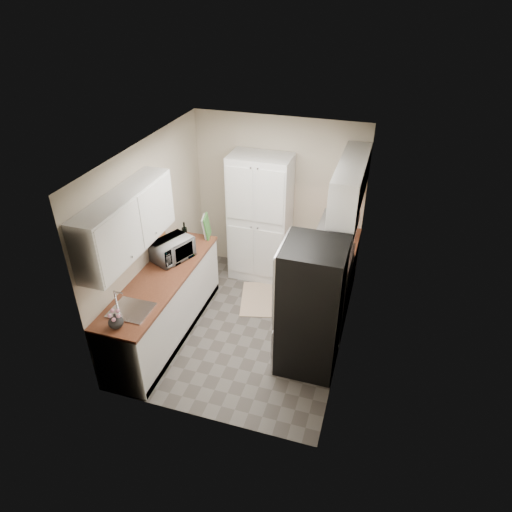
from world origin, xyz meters
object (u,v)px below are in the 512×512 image
at_px(electric_range, 323,295).
at_px(wine_bottle, 185,233).
at_px(pantry_cabinet, 260,219).
at_px(microwave, 172,250).
at_px(toaster_oven, 337,231).
at_px(refrigerator, 311,308).

xyz_separation_m(electric_range, wine_bottle, (-2.02, 0.06, 0.59)).
relative_size(pantry_cabinet, wine_bottle, 6.85).
bearing_deg(microwave, toaster_oven, -35.44).
bearing_deg(microwave, refrigerator, -79.05).
relative_size(refrigerator, wine_bottle, 5.82).
bearing_deg(wine_bottle, microwave, -86.34).
bearing_deg(microwave, pantry_cabinet, -9.19).
bearing_deg(refrigerator, microwave, 168.22).
distance_m(refrigerator, wine_bottle, 2.18).
bearing_deg(pantry_cabinet, microwave, -121.92).
bearing_deg(electric_range, microwave, -168.90).
xyz_separation_m(refrigerator, microwave, (-1.96, 0.41, 0.21)).
bearing_deg(refrigerator, electric_range, 87.52).
xyz_separation_m(pantry_cabinet, refrigerator, (1.14, -1.73, -0.15)).
bearing_deg(wine_bottle, refrigerator, -23.30).
height_order(refrigerator, microwave, refrigerator).
distance_m(pantry_cabinet, electric_range, 1.58).
relative_size(electric_range, wine_bottle, 3.87).
relative_size(electric_range, toaster_oven, 3.46).
distance_m(microwave, wine_bottle, 0.45).
height_order(pantry_cabinet, microwave, pantry_cabinet).
xyz_separation_m(wine_bottle, toaster_oven, (2.03, 0.80, -0.05)).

